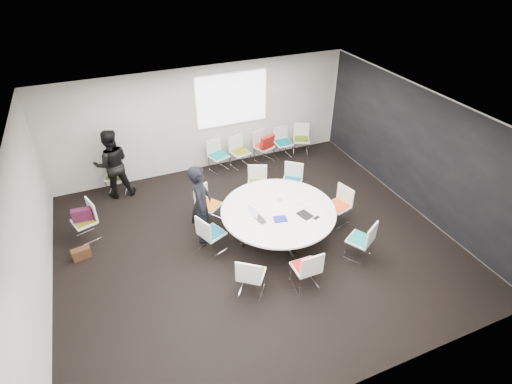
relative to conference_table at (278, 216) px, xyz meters
name	(u,v)px	position (x,y,z in m)	size (l,w,h in m)	color
room_shell	(259,187)	(-0.44, 0.02, 0.84)	(8.08, 7.08, 2.88)	black
conference_table	(278,216)	(0.00, 0.00, 0.00)	(2.40, 2.40, 0.73)	silver
projection_screen	(232,99)	(0.27, 3.48, 1.29)	(1.90, 0.03, 1.35)	white
chair_ring_a	(337,212)	(1.46, -0.05, -0.28)	(0.55, 0.56, 0.88)	silver
chair_ring_b	(291,188)	(0.96, 1.24, -0.28)	(0.64, 0.64, 0.88)	silver
chair_ring_c	(257,190)	(0.13, 1.45, -0.28)	(0.60, 0.60, 0.88)	silver
chair_ring_d	(209,211)	(-1.19, 1.09, -0.28)	(0.64, 0.63, 0.88)	silver
chair_ring_e	(212,240)	(-1.43, 0.14, -0.28)	(0.59, 0.60, 0.88)	silver
chair_ring_f	(251,281)	(-1.11, -1.23, -0.28)	(0.64, 0.63, 0.88)	silver
chair_ring_g	(305,274)	(-0.12, -1.46, -0.28)	(0.46, 0.45, 0.88)	silver
chair_ring_h	(359,246)	(1.25, -1.20, -0.28)	(0.62, 0.62, 0.88)	silver
chair_back_a	(219,161)	(-0.29, 3.17, -0.28)	(0.58, 0.57, 0.88)	silver
chair_back_b	(240,158)	(0.33, 3.14, -0.28)	(0.55, 0.54, 0.88)	silver
chair_back_c	(264,152)	(1.06, 3.18, -0.28)	(0.59, 0.58, 0.88)	silver
chair_back_d	(283,148)	(1.67, 3.18, -0.28)	(0.47, 0.46, 0.88)	silver
chair_back_e	(301,145)	(2.25, 3.17, -0.28)	(0.60, 0.60, 0.88)	silver
chair_spare_left	(87,227)	(-3.78, 1.56, -0.28)	(0.57, 0.58, 0.88)	silver
chair_person_back	(117,182)	(-2.98, 3.18, -0.28)	(0.58, 0.57, 0.88)	silver
person_main	(201,204)	(-1.48, 0.61, 0.33)	(0.65, 0.42, 1.77)	black
person_back	(112,164)	(-2.98, 3.02, 0.32)	(0.85, 0.67, 1.76)	black
laptop	(262,218)	(-0.44, -0.15, 0.18)	(0.33, 0.21, 0.03)	#333338
laptop_lid	(253,211)	(-0.58, 0.00, 0.30)	(0.30, 0.02, 0.22)	silver
notebook_black	(305,215)	(0.42, -0.38, 0.18)	(0.22, 0.30, 0.02)	black
tablet_folio	(280,219)	(-0.11, -0.31, 0.18)	(0.26, 0.20, 0.03)	navy
papers_right	(297,200)	(0.52, 0.14, 0.17)	(0.30, 0.21, 0.00)	white
papers_front	(306,204)	(0.61, -0.05, 0.17)	(0.30, 0.21, 0.00)	white
cup	(279,199)	(0.16, 0.29, 0.22)	(0.08, 0.08, 0.09)	white
phone	(316,218)	(0.59, -0.55, 0.18)	(0.14, 0.07, 0.01)	black
maroon_bag	(82,215)	(-3.80, 1.55, 0.06)	(0.40, 0.14, 0.28)	#44122C
brown_bag	(81,253)	(-3.96, 0.93, -0.44)	(0.36, 0.16, 0.24)	#442716
red_jacket	(267,142)	(1.06, 2.96, 0.14)	(0.44, 0.10, 0.35)	maroon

